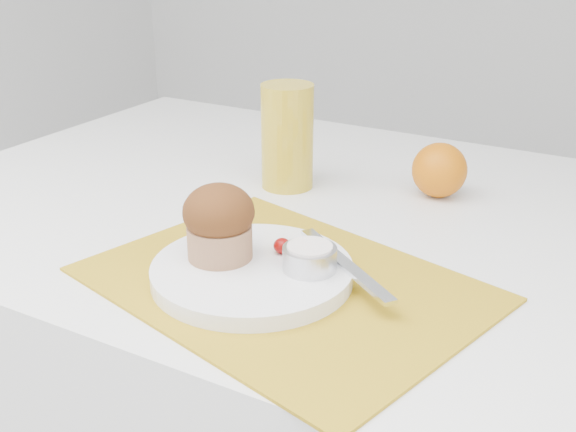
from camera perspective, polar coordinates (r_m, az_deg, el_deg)
The scene contains 11 objects.
table at distance 1.19m, azimuth 2.58°, elevation -16.41°, with size 1.20×0.80×0.75m, color white.
placemat at distance 0.79m, azimuth -0.31°, elevation -5.38°, with size 0.42×0.31×0.00m, color #B99019.
plate at distance 0.80m, azimuth -2.85°, elevation -4.44°, with size 0.22×0.22×0.02m, color white.
ramekin at distance 0.78m, azimuth 1.72°, elevation -3.37°, with size 0.06×0.06×0.03m, color #BBBBBF.
cream at distance 0.77m, azimuth 1.73°, elevation -2.53°, with size 0.05×0.05×0.01m, color white.
raspberry_near at distance 0.82m, azimuth -0.47°, elevation -2.36°, with size 0.02×0.02×0.02m, color #5A0402.
raspberry_far at distance 0.80m, azimuth 1.82°, elevation -2.70°, with size 0.02×0.02×0.02m, color #500212.
butter_knife at distance 0.79m, azimuth 4.52°, elevation -3.78°, with size 0.19×0.02×0.00m, color silver.
orange at distance 1.05m, azimuth 11.87°, elevation 3.57°, with size 0.08×0.08×0.08m, color #D66A07.
juice_glass at distance 1.05m, azimuth -0.06°, elevation 6.30°, with size 0.08×0.08×0.15m, color gold.
muffin at distance 0.80m, azimuth -5.47°, elevation -0.47°, with size 0.09×0.09×0.09m.
Camera 1 is at (0.41, -0.77, 1.13)m, focal length 45.00 mm.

